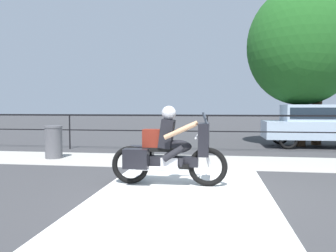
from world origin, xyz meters
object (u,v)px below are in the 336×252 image
Objects in this scene: parked_car at (316,123)px; tree_behind_sign at (319,38)px; tree_behind_car at (302,46)px; trash_bin at (54,142)px; motorcycle at (168,150)px.

tree_behind_sign is at bearing 71.67° from parked_car.
tree_behind_car is at bearing -145.94° from tree_behind_sign.
motorcycle is at bearing -36.24° from trash_bin.
motorcycle is at bearing -122.76° from tree_behind_sign.
motorcycle is 2.35× the size of trash_bin.
tree_behind_sign is 1.06× the size of tree_behind_car.
trash_bin is 0.16× the size of tree_behind_car.
tree_behind_car is at bearing 140.74° from parked_car.
motorcycle is 0.56× the size of parked_car.
tree_behind_sign reaches higher than trash_bin.
trash_bin is 10.99m from tree_behind_sign.
tree_behind_sign is (5.06, 7.86, 3.69)m from motorcycle.
tree_behind_sign is at bearing 61.70° from motorcycle.
trash_bin is (-3.94, 2.89, -0.20)m from motorcycle.
parked_car is 0.65× the size of tree_behind_car.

